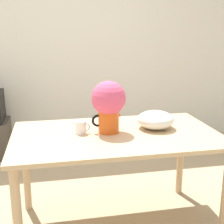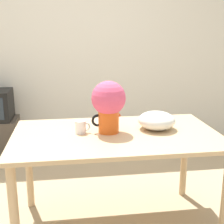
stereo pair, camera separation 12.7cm
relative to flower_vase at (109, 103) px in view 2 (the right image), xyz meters
The scene contains 5 objects.
wall_back 2.01m from the flower_vase, 94.89° to the left, with size 8.00×0.05×2.60m.
table 0.32m from the flower_vase, 32.59° to the right, with size 1.53×0.90×0.78m.
flower_vase is the anchor object (origin of this frame).
coffee_mug 0.27m from the flower_vase, behind, with size 0.12×0.08×0.10m.
white_bowl 0.41m from the flower_vase, ahead, with size 0.29×0.29×0.14m.
Camera 2 is at (-0.12, -2.15, 1.52)m, focal length 50.00 mm.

